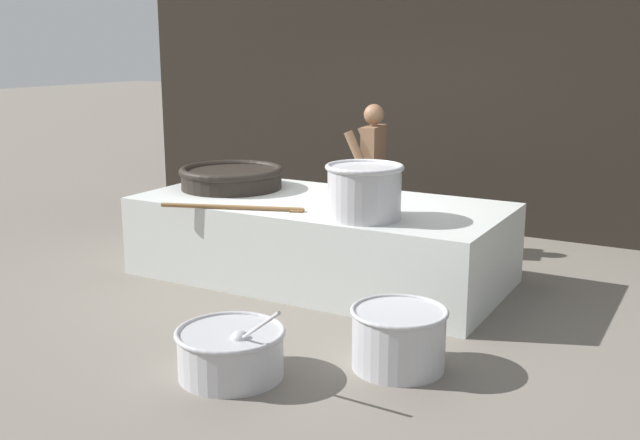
{
  "coord_description": "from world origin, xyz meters",
  "views": [
    {
      "loc": [
        3.42,
        -6.11,
        2.22
      ],
      "look_at": [
        0.0,
        0.0,
        0.58
      ],
      "focal_mm": 42.0,
      "sensor_mm": 36.0,
      "label": 1
    }
  ],
  "objects_px": {
    "cook": "(372,172)",
    "prep_bowl_meat": "(399,336)",
    "giant_wok_near": "(232,177)",
    "prep_bowl_vegetables": "(231,350)",
    "stock_pot": "(364,190)"
  },
  "relations": [
    {
      "from": "cook",
      "to": "prep_bowl_meat",
      "type": "xyz_separation_m",
      "value": [
        1.52,
        -2.77,
        -0.63
      ]
    },
    {
      "from": "giant_wok_near",
      "to": "cook",
      "type": "relative_size",
      "value": 0.67
    },
    {
      "from": "prep_bowl_vegetables",
      "to": "prep_bowl_meat",
      "type": "bearing_deg",
      "value": 35.7
    },
    {
      "from": "stock_pot",
      "to": "cook",
      "type": "height_order",
      "value": "cook"
    },
    {
      "from": "stock_pot",
      "to": "prep_bowl_vegetables",
      "type": "distance_m",
      "value": 1.97
    },
    {
      "from": "stock_pot",
      "to": "cook",
      "type": "relative_size",
      "value": 0.42
    },
    {
      "from": "prep_bowl_meat",
      "to": "cook",
      "type": "bearing_deg",
      "value": 118.83
    },
    {
      "from": "stock_pot",
      "to": "prep_bowl_meat",
      "type": "relative_size",
      "value": 0.98
    },
    {
      "from": "stock_pot",
      "to": "giant_wok_near",
      "type": "bearing_deg",
      "value": 162.44
    },
    {
      "from": "giant_wok_near",
      "to": "prep_bowl_vegetables",
      "type": "xyz_separation_m",
      "value": [
        1.66,
        -2.35,
        -0.7
      ]
    },
    {
      "from": "cook",
      "to": "prep_bowl_vegetables",
      "type": "height_order",
      "value": "cook"
    },
    {
      "from": "prep_bowl_vegetables",
      "to": "stock_pot",
      "type": "bearing_deg",
      "value": 85.59
    },
    {
      "from": "giant_wok_near",
      "to": "cook",
      "type": "bearing_deg",
      "value": 45.46
    },
    {
      "from": "stock_pot",
      "to": "prep_bowl_vegetables",
      "type": "xyz_separation_m",
      "value": [
        -0.14,
        -1.78,
        -0.83
      ]
    },
    {
      "from": "stock_pot",
      "to": "prep_bowl_vegetables",
      "type": "height_order",
      "value": "stock_pot"
    }
  ]
}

